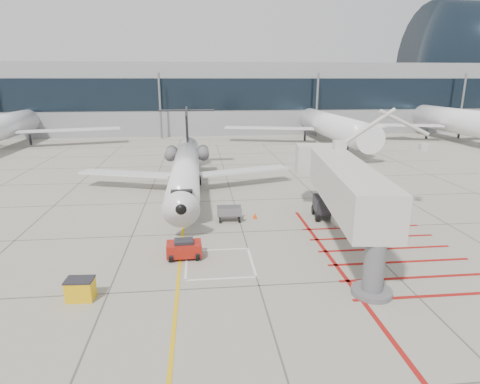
{
  "coord_description": "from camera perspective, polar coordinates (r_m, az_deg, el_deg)",
  "views": [
    {
      "loc": [
        -3.05,
        -23.37,
        10.82
      ],
      "look_at": [
        0.0,
        6.0,
        2.5
      ],
      "focal_mm": 30.0,
      "sensor_mm": 36.0,
      "label": 1
    }
  ],
  "objects": [
    {
      "name": "pushback_tug",
      "position": [
        25.56,
        -7.95,
        -7.92
      ],
      "size": [
        2.22,
        1.44,
        1.26
      ],
      "primitive_type": null,
      "rotation": [
        0.0,
        0.0,
        0.04
      ],
      "color": "#A2180F",
      "rests_on": "ground_plane"
    },
    {
      "name": "ground_plane",
      "position": [
        25.93,
        1.39,
        -8.93
      ],
      "size": [
        260.0,
        260.0,
        0.0
      ],
      "primitive_type": "plane",
      "color": "gray",
      "rests_on": "ground"
    },
    {
      "name": "terminal_glass_band",
      "position": [
        80.44,
        3.51,
        13.69
      ],
      "size": [
        180.0,
        0.1,
        6.0
      ],
      "primitive_type": "cube",
      "color": "black",
      "rests_on": "ground_plane"
    },
    {
      "name": "bg_aircraft_c",
      "position": [
        73.01,
        12.04,
        11.5
      ],
      "size": [
        35.15,
        39.06,
        11.72
      ],
      "primitive_type": null,
      "color": "silver",
      "rests_on": "ground_plane"
    },
    {
      "name": "baggage_cart",
      "position": [
        31.67,
        -1.53,
        -3.08
      ],
      "size": [
        1.97,
        1.28,
        1.21
      ],
      "primitive_type": null,
      "rotation": [
        0.0,
        0.0,
        -0.04
      ],
      "color": "#5C5B60",
      "rests_on": "ground_plane"
    },
    {
      "name": "bg_aircraft_d",
      "position": [
        83.38,
        28.16,
        10.93
      ],
      "size": [
        38.78,
        43.09,
        12.93
      ],
      "primitive_type": null,
      "color": "silver",
      "rests_on": "ground_plane"
    },
    {
      "name": "jet_bridge",
      "position": [
        26.87,
        15.04,
        -0.29
      ],
      "size": [
        10.76,
        19.16,
        7.3
      ],
      "primitive_type": null,
      "rotation": [
        0.0,
        0.0,
        -0.12
      ],
      "color": "beige",
      "rests_on": "ground_plane"
    },
    {
      "name": "bg_aircraft_b",
      "position": [
        76.35,
        -30.82,
        9.97
      ],
      "size": [
        36.2,
        40.22,
        12.07
      ],
      "primitive_type": null,
      "color": "silver",
      "rests_on": "ground_plane"
    },
    {
      "name": "ground_power_unit",
      "position": [
        32.01,
        15.26,
        -2.84
      ],
      "size": [
        2.51,
        1.67,
        1.86
      ],
      "primitive_type": null,
      "rotation": [
        0.0,
        0.0,
        0.13
      ],
      "color": "silver",
      "rests_on": "ground_plane"
    },
    {
      "name": "regional_jet",
      "position": [
        37.16,
        -7.92,
        4.55
      ],
      "size": [
        22.49,
        28.33,
        7.41
      ],
      "primitive_type": null,
      "rotation": [
        0.0,
        0.0,
        0.0
      ],
      "color": "silver",
      "rests_on": "ground_plane"
    },
    {
      "name": "terminal_building",
      "position": [
        94.36,
        2.08,
        13.4
      ],
      "size": [
        180.0,
        28.0,
        14.0
      ],
      "primitive_type": "cube",
      "color": "gray",
      "rests_on": "ground_plane"
    },
    {
      "name": "spill_bin",
      "position": [
        22.39,
        -21.76,
        -12.71
      ],
      "size": [
        1.38,
        0.96,
        1.15
      ],
      "primitive_type": null,
      "rotation": [
        0.0,
        0.0,
        -0.06
      ],
      "color": "#E9AC0C",
      "rests_on": "ground_plane"
    },
    {
      "name": "cone_side",
      "position": [
        32.34,
        2.15,
        -3.36
      ],
      "size": [
        0.35,
        0.35,
        0.49
      ],
      "primitive_type": "cone",
      "color": "red",
      "rests_on": "ground_plane"
    },
    {
      "name": "cone_nose",
      "position": [
        32.18,
        -7.96,
        -3.54
      ],
      "size": [
        0.41,
        0.41,
        0.56
      ],
      "primitive_type": "cone",
      "color": "orange",
      "rests_on": "ground_plane"
    }
  ]
}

